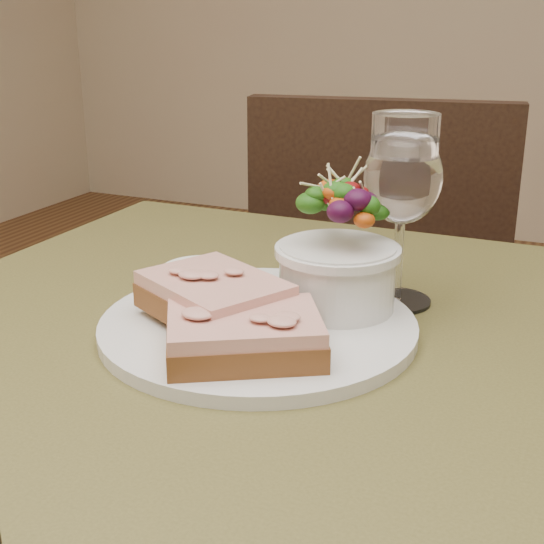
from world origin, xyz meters
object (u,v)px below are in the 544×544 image
at_px(cafe_table, 280,445).
at_px(sandwich_front, 244,335).
at_px(salad_bowl, 338,248).
at_px(sandwich_back, 214,296).
at_px(ramekin, 201,283).
at_px(dinner_plate, 258,326).
at_px(wine_glass, 403,183).
at_px(chair_far, 378,400).

distance_m(cafe_table, sandwich_front, 0.14).
distance_m(cafe_table, salad_bowl, 0.19).
distance_m(sandwich_front, sandwich_back, 0.07).
bearing_deg(sandwich_back, ramekin, 159.73).
bearing_deg(ramekin, dinner_plate, -15.12).
height_order(dinner_plate, salad_bowl, salad_bowl).
height_order(sandwich_back, ramekin, sandwich_back).
bearing_deg(sandwich_front, sandwich_back, 106.81).
bearing_deg(ramekin, cafe_table, -20.70).
xyz_separation_m(cafe_table, sandwich_back, (-0.06, -0.00, 0.14)).
bearing_deg(sandwich_front, dinner_plate, 75.37).
bearing_deg(wine_glass, sandwich_back, -132.53).
bearing_deg(dinner_plate, sandwich_back, -149.40).
relative_size(cafe_table, sandwich_front, 5.14).
distance_m(cafe_table, dinner_plate, 0.11).
height_order(sandwich_front, sandwich_back, sandwich_back).
bearing_deg(cafe_table, salad_bowl, 72.33).
xyz_separation_m(chair_far, sandwich_front, (0.10, -0.80, 0.49)).
xyz_separation_m(dinner_plate, sandwich_front, (0.02, -0.07, 0.02)).
distance_m(sandwich_front, salad_bowl, 0.14).
bearing_deg(dinner_plate, chair_far, 95.97).
xyz_separation_m(dinner_plate, sandwich_back, (-0.03, -0.02, 0.03)).
xyz_separation_m(chair_far, salad_bowl, (0.13, -0.67, 0.53)).
bearing_deg(chair_far, ramekin, 80.79).
height_order(cafe_table, sandwich_front, sandwich_front).
height_order(chair_far, wine_glass, wine_glass).
height_order(sandwich_back, wine_glass, wine_glass).
relative_size(chair_far, sandwich_front, 5.78).
relative_size(sandwich_back, wine_glass, 0.90).
relative_size(sandwich_front, sandwich_back, 0.99).
height_order(sandwich_back, salad_bowl, salad_bowl).
xyz_separation_m(cafe_table, chair_far, (-0.11, 0.75, -0.36)).
height_order(sandwich_front, ramekin, ramekin).
xyz_separation_m(sandwich_front, wine_glass, (0.08, 0.19, 0.09)).
height_order(cafe_table, salad_bowl, salad_bowl).
relative_size(dinner_plate, salad_bowl, 2.29).
height_order(chair_far, sandwich_back, chair_far).
relative_size(sandwich_front, ramekin, 2.26).
xyz_separation_m(dinner_plate, ramekin, (-0.07, 0.02, 0.03)).
relative_size(chair_far, sandwich_back, 5.74).
distance_m(dinner_plate, sandwich_back, 0.05).
bearing_deg(ramekin, sandwich_back, -47.60).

